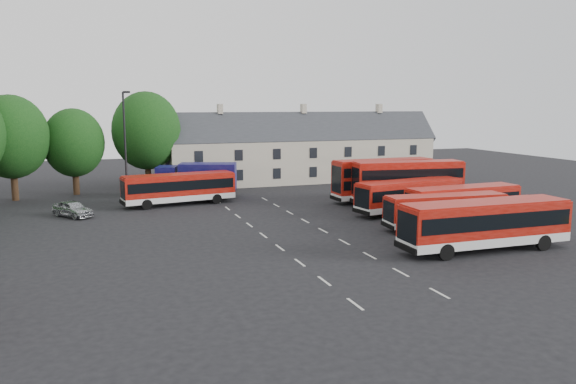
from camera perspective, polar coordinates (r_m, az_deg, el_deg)
name	(u,v)px	position (r m, az deg, el deg)	size (l,w,h in m)	color
ground	(271,241)	(41.64, -1.71, -5.02)	(140.00, 140.00, 0.00)	black
lane_markings	(294,233)	(44.26, 0.59, -4.17)	(5.15, 33.80, 0.01)	beige
terrace_houses	(303,152)	(73.63, 1.56, 4.11)	(35.70, 7.13, 10.06)	beige
bus_row_a	(485,221)	(40.85, 19.41, -2.81)	(12.29, 3.01, 3.47)	silver
bus_row_b	(484,216)	(44.28, 19.26, -2.34)	(10.46, 2.62, 2.94)	silver
bus_row_c	(446,208)	(47.00, 15.72, -1.62)	(10.18, 3.03, 2.84)	silver
bus_row_d	(463,200)	(51.04, 17.35, -0.78)	(10.63, 2.87, 2.98)	silver
bus_row_e	(409,193)	(53.10, 12.24, -0.15)	(11.15, 4.25, 3.08)	silver
bus_dd_south	(408,181)	(56.65, 12.09, 1.13)	(11.16, 3.83, 4.48)	silver
bus_dd_north	(383,177)	(58.99, 9.61, 1.46)	(10.82, 2.85, 4.40)	silver
bus_north	(179,186)	(57.25, -11.01, 0.57)	(11.33, 4.06, 3.14)	silver
box_truck	(198,178)	(61.60, -9.13, 1.39)	(8.87, 5.24, 3.70)	black
silver_car	(73,209)	(53.92, -21.03, -1.60)	(1.75, 4.35, 1.48)	#9EA2A6
lamppost	(125,146)	(57.17, -16.19, 4.54)	(0.79, 0.43, 11.28)	black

